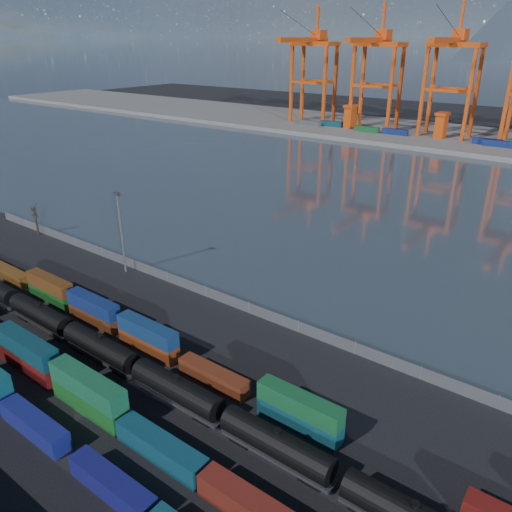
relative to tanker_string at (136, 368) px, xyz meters
The scene contains 13 objects.
ground 4.79m from the tanker_string, 77.74° to the right, with size 700.00×700.00×0.00m, color black.
harbor_water 100.88m from the tanker_string, 89.49° to the left, with size 700.00×700.00×0.00m, color #2C363F.
far_quay 205.85m from the tanker_string, 89.75° to the left, with size 700.00×70.00×2.00m, color #514F4C.
container_row_south 14.19m from the tanker_string, 78.54° to the right, with size 139.41×2.33×4.97m.
container_row_mid 9.36m from the tanker_string, 53.11° to the right, with size 141.11×2.53×5.40m.
container_row_north 6.73m from the tanker_string, 119.11° to the left, with size 141.00×2.26×4.81m.
tanker_string is the anchor object (origin of this frame).
waterfront_fence 23.90m from the tanker_string, 87.83° to the left, with size 160.12×0.12×2.20m.
bare_tree 66.36m from the tanker_string, 159.91° to the left, with size 2.04×2.04×8.02m.
yard_light_mast 37.07m from the tanker_string, 143.10° to the left, with size 1.60×0.40×16.60m.
gantry_cranes 202.23m from the tanker_string, 91.90° to the left, with size 197.52×43.24×58.56m.
quay_containers 191.58m from the tanker_string, 93.02° to the left, with size 172.58×10.99×2.60m.
straddle_carriers 195.93m from the tanker_string, 90.47° to the left, with size 140.00×7.00×11.10m.
Camera 1 is at (45.85, -30.67, 43.39)m, focal length 35.00 mm.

